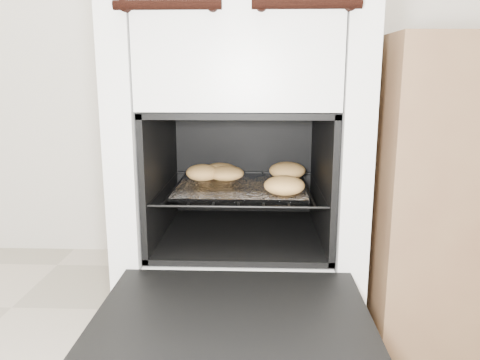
# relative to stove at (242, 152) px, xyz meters

# --- Properties ---
(stove) EXTENTS (0.65, 0.73, 1.00)m
(stove) POSITION_rel_stove_xyz_m (0.00, 0.00, 0.00)
(stove) COLOR silver
(stove) RESTS_ON ground
(oven_door) EXTENTS (0.59, 0.46, 0.04)m
(oven_door) POSITION_rel_stove_xyz_m (-0.00, -0.55, -0.27)
(oven_door) COLOR black
(oven_door) RESTS_ON stove
(oven_rack) EXTENTS (0.48, 0.46, 0.01)m
(oven_rack) POSITION_rel_stove_xyz_m (-0.00, -0.07, -0.10)
(oven_rack) COLOR black
(oven_rack) RESTS_ON stove
(foil_sheet) EXTENTS (0.37, 0.33, 0.01)m
(foil_sheet) POSITION_rel_stove_xyz_m (-0.00, -0.09, -0.09)
(foil_sheet) COLOR white
(foil_sheet) RESTS_ON oven_rack
(baked_rolls) EXTENTS (0.39, 0.35, 0.05)m
(baked_rolls) POSITION_rel_stove_xyz_m (0.01, -0.05, -0.06)
(baked_rolls) COLOR tan
(baked_rolls) RESTS_ON foil_sheet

